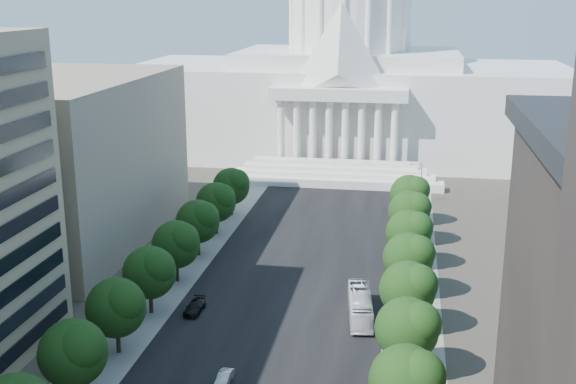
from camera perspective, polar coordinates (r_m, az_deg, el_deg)
The scene contains 26 objects.
road_asphalt at distance 118.33m, azimuth 0.56°, elevation -6.50°, with size 30.00×260.00×0.01m, color black.
sidewalk_left at distance 122.52m, azimuth -8.30°, elevation -5.88°, with size 8.00×260.00×0.02m, color gray.
sidewalk_right at distance 117.12m, azimuth 9.85°, elevation -6.98°, with size 8.00×260.00×0.02m, color gray.
capitol at distance 205.50m, azimuth 4.76°, elevation 8.59°, with size 120.00×56.00×73.00m.
office_block_left_far at distance 138.25m, azimuth -18.81°, elevation 2.40°, with size 38.00×52.00×30.00m, color gray.
tree_l_d at distance 83.75m, azimuth -16.49°, elevation -12.01°, with size 7.79×7.60×9.97m.
tree_l_e at distance 93.54m, azimuth -13.30°, elevation -8.79°, with size 7.79×7.60×9.97m.
tree_l_f at distance 103.79m, azimuth -10.77°, elevation -6.17°, with size 7.79×7.60×9.97m.
tree_l_g at distance 114.38m, azimuth -8.72°, elevation -4.02°, with size 7.79×7.60×9.97m.
tree_l_h at distance 125.23m, azimuth -7.03°, elevation -2.23°, with size 7.79×7.60×9.97m.
tree_l_i at distance 136.27m, azimuth -5.61°, elevation -0.73°, with size 7.79×7.60×9.97m.
tree_l_j at distance 147.46m, azimuth -4.41°, elevation 0.54°, with size 7.79×7.60×9.97m.
tree_r_d at distance 76.24m, azimuth 9.56°, elevation -14.43°, with size 7.79×7.60×9.97m.
tree_r_e at distance 86.87m, azimuth 9.60°, elevation -10.52°, with size 7.79×7.60×9.97m.
tree_r_f at distance 97.83m, azimuth 9.63°, elevation -7.48°, with size 7.79×7.60×9.97m.
tree_r_g at distance 109.00m, azimuth 9.66°, elevation -5.05°, with size 7.79×7.60×9.97m.
tree_r_h at distance 120.33m, azimuth 9.68°, elevation -3.07°, with size 7.79×7.60×9.97m.
tree_r_i at distance 131.78m, azimuth 9.69°, elevation -1.44°, with size 7.79×7.60×9.97m.
tree_r_j at distance 143.33m, azimuth 9.71°, elevation -0.07°, with size 7.79×7.60×9.97m.
streetlight_c at distance 87.36m, azimuth 10.62°, elevation -10.88°, with size 2.61×0.44×9.00m.
streetlight_d at distance 110.37m, azimuth 10.46°, elevation -5.18°, with size 2.61×0.44×9.00m.
streetlight_e at distance 134.09m, azimuth 10.35°, elevation -1.46°, with size 2.61×0.44×9.00m.
streetlight_f at distance 158.21m, azimuth 10.28°, elevation 1.13°, with size 2.61×0.44×9.00m.
car_silver at distance 87.35m, azimuth -5.07°, elevation -14.48°, with size 1.44×4.13×1.36m, color #B4B8BC.
car_dark_b at distance 105.46m, azimuth -7.38°, elevation -9.01°, with size 2.17×5.33×1.55m, color black.
city_bus at distance 103.09m, azimuth 5.72°, elevation -8.92°, with size 3.03×12.93×3.60m, color silver.
Camera 1 is at (17.03, -18.49, 44.07)m, focal length 45.00 mm.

